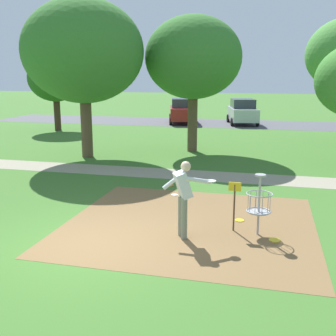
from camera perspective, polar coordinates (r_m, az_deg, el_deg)
ground_plane at (r=8.90m, az=-11.09°, el=-10.53°), size 160.00×160.00×0.00m
dirt_tee_pad at (r=9.94m, az=3.05°, el=-7.76°), size 5.87×5.49×0.01m
disc_golf_basket at (r=9.27m, az=12.26°, el=-4.66°), size 0.98×0.58×1.39m
player_foreground_watching at (r=8.82m, az=2.20°, el=-3.69°), size 1.16×0.50×1.71m
frisbee_near_basket at (r=10.26m, az=9.97°, el=-7.23°), size 0.23×0.23×0.02m
frisbee_by_tee at (r=9.25m, az=14.69°, el=-9.74°), size 0.25×0.25×0.02m
frisbee_mid_grass at (r=12.21m, az=0.93°, el=-3.78°), size 0.21×0.21×0.02m
frisbee_far_left at (r=13.26m, az=0.27°, el=-2.44°), size 0.25×0.25×0.02m
tree_near_left at (r=27.63m, az=-15.51°, el=11.95°), size 3.46×3.46×4.81m
tree_mid_left at (r=18.06m, az=-11.78°, el=15.67°), size 5.09×5.09×6.66m
tree_mid_right at (r=19.08m, az=3.56°, el=15.12°), size 4.38×4.38×6.17m
parking_lot_strip at (r=31.21m, az=7.43°, el=6.23°), size 36.00×6.00×0.01m
parked_car_leftmost at (r=31.10m, az=2.03°, el=8.01°), size 2.76×4.51×1.84m
parked_car_center_left at (r=30.86m, az=10.39°, el=7.77°), size 2.64×4.48×1.84m
gravel_path at (r=14.90m, az=-0.24°, el=-0.77°), size 40.00×1.55×0.00m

